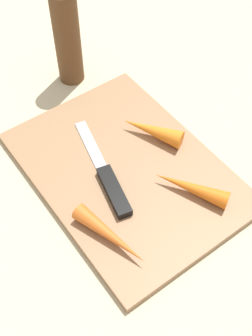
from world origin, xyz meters
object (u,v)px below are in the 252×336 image
object	(u,v)px
cutting_board	(126,170)
carrot_shortest	(152,130)
knife	(111,185)
carrot_medium	(191,188)
carrot_longest	(110,236)
pepper_grinder	(67,39)

from	to	relation	value
cutting_board	carrot_shortest	distance (m)	0.08
knife	carrot_medium	xyz separation A→B (m)	(-0.08, -0.09, 0.01)
cutting_board	carrot_longest	xyz separation A→B (m)	(-0.09, 0.09, 0.02)
cutting_board	carrot_longest	bearing A→B (deg)	134.14
carrot_shortest	knife	bearing A→B (deg)	82.34
cutting_board	carrot_medium	bearing A→B (deg)	-151.89
carrot_longest	carrot_medium	bearing A→B (deg)	73.99
carrot_shortest	carrot_longest	size ratio (longest dim) A/B	0.84
carrot_medium	pepper_grinder	world-z (taller)	pepper_grinder
knife	carrot_longest	size ratio (longest dim) A/B	1.64
knife	pepper_grinder	distance (m)	0.28
knife	carrot_shortest	world-z (taller)	carrot_shortest
knife	cutting_board	bearing A→B (deg)	-55.40
cutting_board	carrot_shortest	bearing A→B (deg)	-68.92
carrot_longest	carrot_medium	world-z (taller)	carrot_medium
knife	carrot_shortest	xyz separation A→B (m)	(0.04, -0.11, 0.01)
knife	carrot_medium	distance (m)	0.12
cutting_board	carrot_shortest	xyz separation A→B (m)	(0.03, -0.07, 0.02)
carrot_longest	pepper_grinder	world-z (taller)	pepper_grinder
cutting_board	carrot_longest	distance (m)	0.13
carrot_shortest	carrot_longest	distance (m)	0.20
knife	carrot_shortest	distance (m)	0.12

